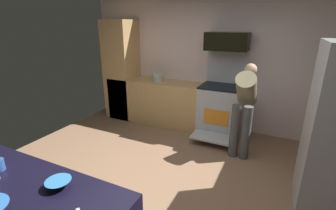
% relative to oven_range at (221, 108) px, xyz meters
% --- Properties ---
extents(ground_plane, '(5.20, 4.80, 0.02)m').
position_rel_oven_range_xyz_m(ground_plane, '(-0.33, -1.97, -0.52)').
color(ground_plane, '#8A674C').
extents(wall_back, '(5.20, 0.12, 2.60)m').
position_rel_oven_range_xyz_m(wall_back, '(-0.33, 0.37, 0.79)').
color(wall_back, silver).
rests_on(wall_back, ground).
extents(lower_cabinet_run, '(2.40, 0.60, 0.90)m').
position_rel_oven_range_xyz_m(lower_cabinet_run, '(-1.23, 0.01, -0.06)').
color(lower_cabinet_run, tan).
rests_on(lower_cabinet_run, ground).
extents(cabinet_column, '(0.60, 0.60, 2.10)m').
position_rel_oven_range_xyz_m(cabinet_column, '(-2.23, 0.01, 0.54)').
color(cabinet_column, tan).
rests_on(cabinet_column, ground).
extents(oven_range, '(0.76, 1.02, 1.57)m').
position_rel_oven_range_xyz_m(oven_range, '(0.00, 0.00, 0.00)').
color(oven_range, '#B7BCC5').
rests_on(oven_range, ground).
extents(microwave, '(0.74, 0.38, 0.31)m').
position_rel_oven_range_xyz_m(microwave, '(-0.00, 0.09, 1.21)').
color(microwave, black).
rests_on(microwave, oven_range).
extents(person_cook, '(0.31, 0.65, 1.43)m').
position_rel_oven_range_xyz_m(person_cook, '(0.49, -0.58, 0.34)').
color(person_cook, '#4F4F4F').
rests_on(person_cook, ground).
extents(mixing_bowl_small, '(0.18, 0.18, 0.06)m').
position_rel_oven_range_xyz_m(mixing_bowl_small, '(-0.41, -3.27, 0.42)').
color(mixing_bowl_small, teal).
rests_on(mixing_bowl_small, counter_island).
extents(stock_pot, '(0.23, 0.23, 0.15)m').
position_rel_oven_range_xyz_m(stock_pot, '(-1.34, 0.01, 0.46)').
color(stock_pot, '#B6C3B5').
rests_on(stock_pot, lower_cabinet_run).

